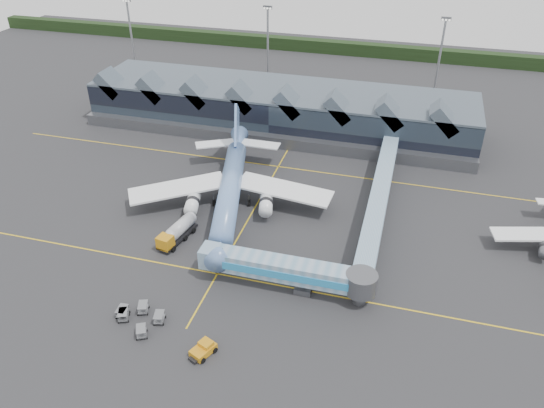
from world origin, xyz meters
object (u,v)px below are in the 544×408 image
(main_airliner, at_px, (231,185))
(fuel_truck, at_px, (178,231))
(pushback_tug, at_px, (203,349))
(jet_bridge, at_px, (296,272))

(main_airliner, distance_m, fuel_truck, 13.83)
(pushback_tug, bearing_deg, jet_bridge, 83.59)
(fuel_truck, xyz_separation_m, pushback_tug, (13.39, -22.04, -1.03))
(fuel_truck, distance_m, pushback_tug, 25.81)
(jet_bridge, relative_size, pushback_tug, 6.46)
(main_airliner, height_order, fuel_truck, main_airliner)
(main_airliner, xyz_separation_m, pushback_tug, (8.47, -34.74, -3.39))
(main_airliner, bearing_deg, fuel_truck, -125.54)
(pushback_tug, bearing_deg, main_airliner, 127.01)
(jet_bridge, relative_size, fuel_truck, 2.78)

